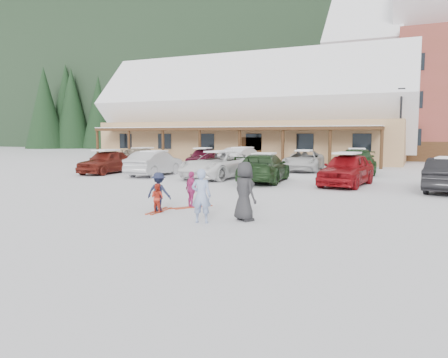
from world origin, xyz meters
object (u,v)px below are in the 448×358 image
at_px(parked_car_2, 219,165).
at_px(parked_car_7, 143,157).
at_px(bystander_dark, 244,191).
at_px(parked_car_9, 243,158).
at_px(parked_car_4, 347,169).
at_px(lamp_post, 400,122).
at_px(parked_car_10, 304,161).
at_px(day_lodge, 250,119).
at_px(child_navy, 159,192).
at_px(parked_car_3, 264,168).
at_px(parked_car_1, 155,163).
at_px(parked_car_8, 203,157).
at_px(toddler_red, 157,198).
at_px(parked_car_0, 106,162).
at_px(parked_car_11, 356,161).
at_px(child_magenta, 192,189).
at_px(adult_skier, 201,196).

bearing_deg(parked_car_2, parked_car_7, 155.22).
distance_m(bystander_dark, parked_car_9, 19.29).
relative_size(parked_car_7, parked_car_9, 1.06).
relative_size(parked_car_2, parked_car_4, 1.18).
relative_size(lamp_post, parked_car_10, 1.17).
relative_size(day_lodge, child_navy, 23.38).
bearing_deg(day_lodge, parked_car_3, -67.26).
xyz_separation_m(parked_car_1, parked_car_8, (-0.57, 7.43, -0.02)).
relative_size(parked_car_7, parked_car_8, 1.16).
bearing_deg(day_lodge, parked_car_10, -53.91).
height_order(toddler_red, parked_car_10, parked_car_10).
height_order(lamp_post, bystander_dark, lamp_post).
bearing_deg(bystander_dark, parked_car_1, -12.64).
xyz_separation_m(parked_car_2, parked_car_8, (-4.73, 7.31, -0.04)).
bearing_deg(parked_car_1, lamp_post, -136.74).
bearing_deg(lamp_post, parked_car_1, -133.83).
bearing_deg(parked_car_10, parked_car_4, -67.87).
xyz_separation_m(day_lodge, parked_car_1, (0.74, -17.91, -3.21)).
distance_m(parked_car_0, parked_car_1, 3.56).
height_order(lamp_post, child_navy, lamp_post).
bearing_deg(parked_car_0, parked_car_11, 21.06).
height_order(parked_car_3, parked_car_11, parked_car_11).
height_order(child_magenta, parked_car_2, parked_car_2).
distance_m(child_navy, parked_car_7, 20.41).
bearing_deg(parked_car_9, parked_car_11, 179.82).
bearing_deg(parked_car_8, parked_car_3, -55.44).
bearing_deg(parked_car_10, toddler_red, -96.77).
height_order(child_navy, parked_car_9, parked_car_9).
xyz_separation_m(toddler_red, parked_car_11, (3.90, 16.70, 0.32)).
distance_m(child_navy, parked_car_3, 9.49).
bearing_deg(parked_car_2, child_magenta, -61.89).
relative_size(day_lodge, child_magenta, 23.92).
bearing_deg(child_magenta, day_lodge, -39.36).
bearing_deg(day_lodge, parked_car_4, -57.20).
xyz_separation_m(adult_skier, parked_car_9, (-6.21, 18.67, 0.00)).
bearing_deg(day_lodge, toddler_red, -74.98).
distance_m(parked_car_0, parked_car_9, 9.68).
relative_size(bystander_dark, parked_car_8, 0.40).
bearing_deg(parked_car_10, parked_car_7, 177.50).
relative_size(bystander_dark, parked_car_9, 0.37).
distance_m(parked_car_2, parked_car_4, 7.05).
relative_size(bystander_dark, parked_car_2, 0.31).
bearing_deg(toddler_red, lamp_post, -98.93).
relative_size(lamp_post, child_navy, 4.71).
height_order(parked_car_2, parked_car_8, parked_car_2).
bearing_deg(parked_car_0, parked_car_3, -6.75).
bearing_deg(toddler_red, parked_car_11, -97.72).
relative_size(toddler_red, parked_car_2, 0.17).
height_order(parked_car_2, parked_car_4, parked_car_4).
relative_size(parked_car_2, parked_car_8, 1.30).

